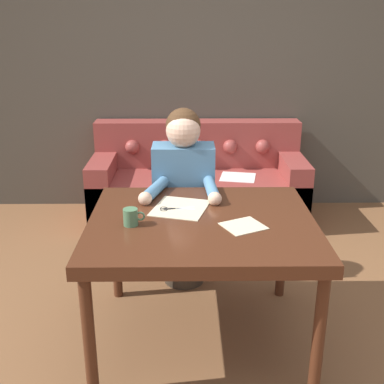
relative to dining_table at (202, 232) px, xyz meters
name	(u,v)px	position (x,y,z in m)	size (l,w,h in m)	color
ground_plane	(211,339)	(0.06, -0.02, -0.67)	(16.00, 16.00, 0.00)	brown
wall_back	(201,71)	(0.06, 2.19, 0.63)	(8.00, 0.06, 2.60)	#474238
dining_table	(202,232)	(0.00, 0.00, 0.00)	(1.20, 1.04, 0.75)	#472314
couch	(198,186)	(0.02, 1.80, -0.36)	(1.88, 0.78, 0.87)	brown
person	(184,197)	(-0.10, 0.64, -0.04)	(0.48, 0.61, 1.22)	#33281E
pattern_paper_main	(180,208)	(-0.12, 0.16, 0.07)	(0.36, 0.38, 0.00)	beige
pattern_paper_offcut	(243,226)	(0.21, -0.09, 0.07)	(0.26, 0.25, 0.00)	beige
scissors	(171,209)	(-0.17, 0.15, 0.07)	(0.20, 0.07, 0.01)	silver
mug	(131,217)	(-0.37, -0.07, 0.12)	(0.11, 0.08, 0.09)	#47704C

